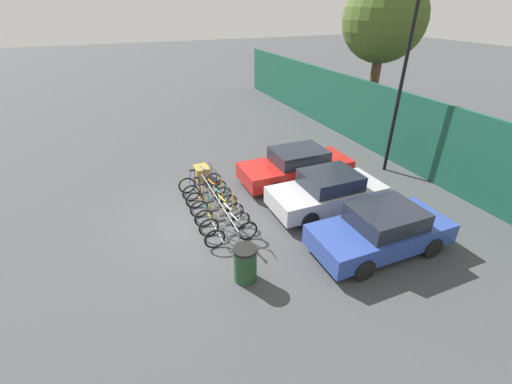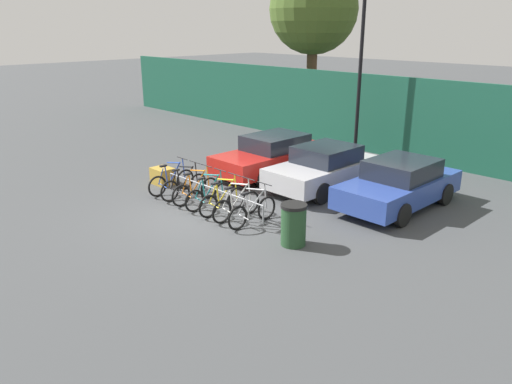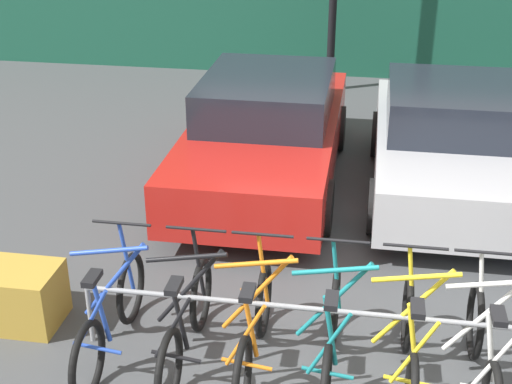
% 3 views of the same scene
% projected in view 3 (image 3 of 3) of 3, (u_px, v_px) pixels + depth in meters
% --- Properties ---
extents(bike_rack, '(4.21, 0.04, 0.57)m').
position_uv_depth(bike_rack, '(331.00, 316.00, 5.79)').
color(bike_rack, gray).
rests_on(bike_rack, ground).
extents(bicycle_blue, '(0.68, 1.71, 1.05)m').
position_uv_depth(bicycle_blue, '(111.00, 317.00, 5.98)').
color(bicycle_blue, black).
rests_on(bicycle_blue, ground).
extents(bicycle_black, '(0.68, 1.71, 1.05)m').
position_uv_depth(bicycle_black, '(186.00, 325.00, 5.88)').
color(bicycle_black, black).
rests_on(bicycle_black, ground).
extents(bicycle_orange, '(0.68, 1.71, 1.05)m').
position_uv_depth(bicycle_orange, '(254.00, 332.00, 5.80)').
color(bicycle_orange, black).
rests_on(bicycle_orange, ground).
extents(bicycle_teal, '(0.68, 1.71, 1.05)m').
position_uv_depth(bicycle_teal, '(331.00, 339.00, 5.71)').
color(bicycle_teal, black).
rests_on(bicycle_teal, ground).
extents(bicycle_yellow, '(0.68, 1.71, 1.05)m').
position_uv_depth(bicycle_yellow, '(410.00, 347.00, 5.61)').
color(bicycle_yellow, black).
rests_on(bicycle_yellow, ground).
extents(bicycle_white, '(0.68, 1.71, 1.05)m').
position_uv_depth(bicycle_white, '(483.00, 355.00, 5.53)').
color(bicycle_white, black).
rests_on(bicycle_white, ground).
extents(car_red, '(1.91, 4.49, 1.40)m').
position_uv_depth(car_red, '(266.00, 131.00, 9.13)').
color(car_red, red).
rests_on(car_red, ground).
extents(car_silver, '(1.91, 4.01, 1.40)m').
position_uv_depth(car_silver, '(451.00, 143.00, 8.76)').
color(car_silver, '#B7B7BC').
rests_on(car_silver, ground).
extents(cargo_crate, '(0.70, 0.56, 0.55)m').
position_uv_depth(cargo_crate, '(21.00, 296.00, 6.45)').
color(cargo_crate, '#B28C33').
rests_on(cargo_crate, ground).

